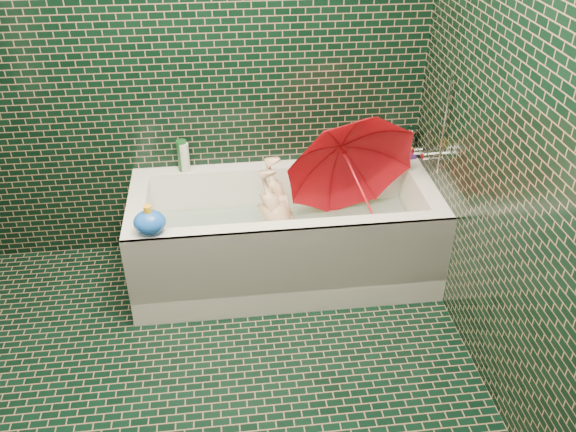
{
  "coord_description": "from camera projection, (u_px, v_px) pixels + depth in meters",
  "views": [
    {
      "loc": [
        0.12,
        -1.83,
        2.27
      ],
      "look_at": [
        0.45,
        0.82,
        0.52
      ],
      "focal_mm": 38.0,
      "sensor_mm": 36.0,
      "label": 1
    }
  ],
  "objects": [
    {
      "name": "floor",
      "position": [
        212.0,
        419.0,
        2.75
      ],
      "size": [
        2.8,
        2.8,
        0.0
      ],
      "primitive_type": "plane",
      "color": "black",
      "rests_on": "ground"
    },
    {
      "name": "wall_back",
      "position": [
        191.0,
        48.0,
        3.23
      ],
      "size": [
        2.8,
        0.0,
        2.8
      ],
      "primitive_type": "plane",
      "rotation": [
        1.57,
        0.0,
        0.0
      ],
      "color": "black",
      "rests_on": "floor"
    },
    {
      "name": "wall_right",
      "position": [
        550.0,
        156.0,
        2.2
      ],
      "size": [
        0.0,
        2.8,
        2.8
      ],
      "primitive_type": "plane",
      "rotation": [
        1.57,
        0.0,
        -1.57
      ],
      "color": "black",
      "rests_on": "floor"
    },
    {
      "name": "bathtub",
      "position": [
        285.0,
        244.0,
        3.51
      ],
      "size": [
        1.7,
        0.75,
        0.55
      ],
      "color": "white",
      "rests_on": "floor"
    },
    {
      "name": "bath_mat",
      "position": [
        284.0,
        250.0,
        3.56
      ],
      "size": [
        1.35,
        0.47,
        0.01
      ],
      "primitive_type": "cube",
      "color": "green",
      "rests_on": "bathtub"
    },
    {
      "name": "water",
      "position": [
        284.0,
        230.0,
        3.48
      ],
      "size": [
        1.48,
        0.53,
        0.0
      ],
      "primitive_type": "cube",
      "color": "silver",
      "rests_on": "bathtub"
    },
    {
      "name": "faucet",
      "position": [
        433.0,
        149.0,
        3.3
      ],
      "size": [
        0.18,
        0.19,
        0.55
      ],
      "color": "silver",
      "rests_on": "wall_right"
    },
    {
      "name": "child",
      "position": [
        282.0,
        229.0,
        3.47
      ],
      "size": [
        0.89,
        0.57,
        0.35
      ],
      "primitive_type": "imported",
      "rotation": [
        -1.38,
        0.0,
        -1.92
      ],
      "color": "#E6B58F",
      "rests_on": "bathtub"
    },
    {
      "name": "umbrella",
      "position": [
        358.0,
        184.0,
        3.31
      ],
      "size": [
        0.92,
        0.97,
        0.97
      ],
      "primitive_type": "imported",
      "rotation": [
        0.35,
        -0.21,
        0.11
      ],
      "color": "red",
      "rests_on": "bathtub"
    },
    {
      "name": "soap_bottle_a",
      "position": [
        397.0,
        159.0,
        3.67
      ],
      "size": [
        0.11,
        0.11,
        0.23
      ],
      "primitive_type": "imported",
      "rotation": [
        0.0,
        0.0,
        0.35
      ],
      "color": "white",
      "rests_on": "bathtub"
    },
    {
      "name": "soap_bottle_b",
      "position": [
        410.0,
        160.0,
        3.67
      ],
      "size": [
        0.09,
        0.09,
        0.18
      ],
      "primitive_type": "imported",
      "rotation": [
        0.0,
        0.0,
        0.1
      ],
      "color": "#481D6E",
      "rests_on": "bathtub"
    },
    {
      "name": "soap_bottle_c",
      "position": [
        383.0,
        158.0,
        3.69
      ],
      "size": [
        0.14,
        0.14,
        0.16
      ],
      "primitive_type": "imported",
      "rotation": [
        0.0,
        0.0,
        0.13
      ],
      "color": "#154A1E",
      "rests_on": "bathtub"
    },
    {
      "name": "bottle_right_tall",
      "position": [
        373.0,
        143.0,
        3.63
      ],
      "size": [
        0.07,
        0.07,
        0.2
      ],
      "primitive_type": "cylinder",
      "rotation": [
        0.0,
        0.0,
        -0.42
      ],
      "color": "#154A1E",
      "rests_on": "bathtub"
    },
    {
      "name": "bottle_right_pump",
      "position": [
        410.0,
        143.0,
        3.65
      ],
      "size": [
        0.05,
        0.05,
        0.19
      ],
      "primitive_type": "cylinder",
      "rotation": [
        0.0,
        0.0,
        0.0
      ],
      "color": "silver",
      "rests_on": "bathtub"
    },
    {
      "name": "bottle_left_tall",
      "position": [
        183.0,
        156.0,
        3.51
      ],
      "size": [
        0.06,
        0.06,
        0.19
      ],
      "primitive_type": "cylinder",
      "rotation": [
        0.0,
        0.0,
        0.08
      ],
      "color": "#154A1E",
      "rests_on": "bathtub"
    },
    {
      "name": "bottle_left_short",
      "position": [
        185.0,
        158.0,
        3.5
      ],
      "size": [
        0.07,
        0.07,
        0.18
      ],
      "primitive_type": "cylinder",
      "rotation": [
        0.0,
        0.0,
        0.35
      ],
      "color": "white",
      "rests_on": "bathtub"
    },
    {
      "name": "rubber_duck",
      "position": [
        388.0,
        151.0,
        3.66
      ],
      "size": [
        0.12,
        0.08,
        0.1
      ],
      "rotation": [
        0.0,
        0.0,
        0.02
      ],
      "color": "yellow",
      "rests_on": "bathtub"
    },
    {
      "name": "bath_toy",
      "position": [
        150.0,
        222.0,
        2.97
      ],
      "size": [
        0.17,
        0.15,
        0.16
      ],
      "rotation": [
        0.0,
        0.0,
        -0.12
      ],
      "color": "blue",
      "rests_on": "bathtub"
    }
  ]
}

